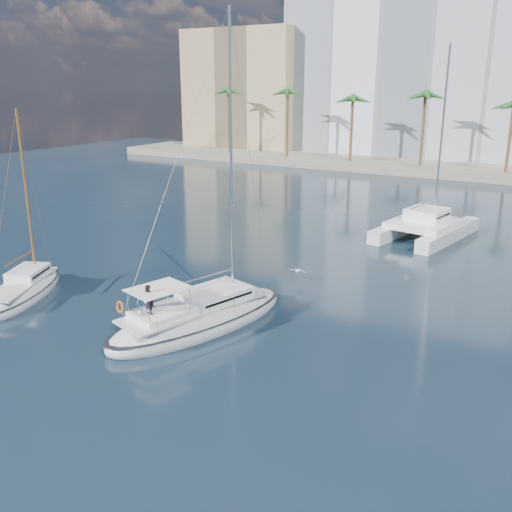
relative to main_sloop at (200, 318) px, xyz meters
The scene contains 10 objects.
ground 3.41m from the main_sloop, 59.49° to the left, with size 160.00×160.00×0.00m, color black.
quay 63.93m from the main_sloop, 88.47° to the left, with size 120.00×14.00×1.20m, color gray.
building_modern 77.77m from the main_sloop, 97.72° to the left, with size 42.00×16.00×28.00m, color white.
building_tan_left 83.08m from the main_sloop, 119.26° to the left, with size 22.00×14.00×22.00m, color tan.
palm_left 68.75m from the main_sloop, 118.32° to the left, with size 3.60×3.60×12.30m.
palm_centre 60.72m from the main_sloop, 88.36° to the left, with size 3.60×3.60×12.30m.
main_sloop is the anchor object (origin of this frame).
small_sloop 12.17m from the main_sloop, behind, with size 5.91×8.73×12.06m.
catamaran 25.92m from the main_sloop, 77.67° to the left, with size 7.05×11.50×15.87m.
seagull 9.46m from the main_sloop, 81.96° to the left, with size 1.23×0.53×0.23m.
Camera 1 is at (15.65, -26.05, 12.87)m, focal length 40.00 mm.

